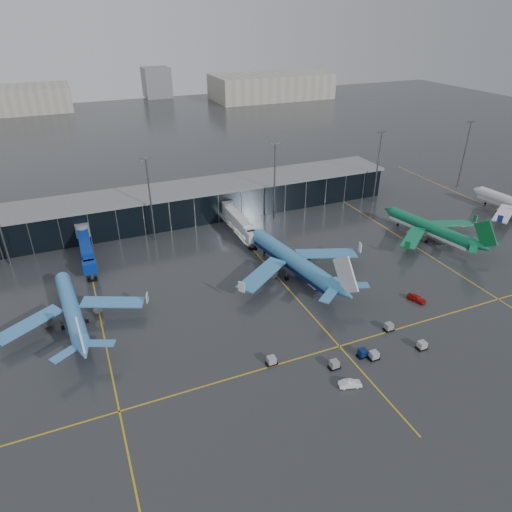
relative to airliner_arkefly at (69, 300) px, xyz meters
name	(u,v)px	position (x,y,z in m)	size (l,w,h in m)	color
ground	(267,318)	(40.59, -15.79, -5.83)	(600.00, 600.00, 0.00)	#282B2D
terminal_pier	(191,202)	(40.59, 46.21, -0.41)	(142.00, 17.00, 10.70)	black
jet_bridges	(86,248)	(5.59, 27.20, -1.28)	(94.00, 27.50, 7.20)	#595B60
flood_masts	(215,188)	(45.59, 34.21, 7.98)	(203.00, 0.50, 25.50)	#595B60
distant_hangars	(179,90)	(90.53, 254.29, 2.96)	(260.00, 71.00, 22.00)	#B2AD99
taxi_lines	(285,286)	(50.59, -5.18, -5.82)	(220.00, 120.00, 0.02)	gold
airliner_arkefly	(69,300)	(0.00, 0.00, 0.00)	(33.33, 37.96, 11.66)	#3F8ED0
airliner_klm_near	(292,251)	(54.77, -0.16, 1.00)	(39.06, 44.49, 13.67)	#3986BD
airliner_aer_lingus	(430,221)	(102.59, 2.40, 0.06)	(33.69, 38.36, 11.79)	#0D7048
baggage_carts	(360,351)	(53.13, -34.41, -5.07)	(32.85, 9.42, 1.70)	black
mobile_airstair	(315,284)	(57.45, -8.22, -5.06)	(2.49, 3.39, 3.45)	white
service_van_red	(416,298)	(76.66, -23.60, -5.06)	(1.83, 4.56, 1.55)	#AC0F0D
service_van_white	(350,384)	(46.19, -41.44, -5.12)	(1.51, 4.33, 1.43)	white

